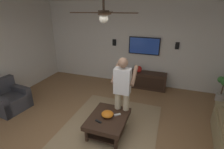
{
  "coord_description": "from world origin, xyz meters",
  "views": [
    {
      "loc": [
        -2.61,
        -1.23,
        2.62
      ],
      "look_at": [
        0.75,
        -0.05,
        1.2
      ],
      "focal_mm": 27.25,
      "sensor_mm": 36.0,
      "label": 1
    }
  ],
  "objects": [
    {
      "name": "area_rug",
      "position": [
        0.47,
        -0.13,
        0.01
      ],
      "size": [
        2.45,
        2.11,
        0.01
      ],
      "primitive_type": "cube",
      "color": "#9E8460",
      "rests_on": "ground"
    },
    {
      "name": "vase_round",
      "position": [
        2.79,
        -0.29,
        0.66
      ],
      "size": [
        0.22,
        0.22,
        0.22
      ],
      "primitive_type": "sphere",
      "color": "red",
      "rests_on": "media_console"
    },
    {
      "name": "tv",
      "position": [
        3.07,
        -0.38,
        1.4
      ],
      "size": [
        0.05,
        1.04,
        0.58
      ],
      "rotation": [
        0.0,
        0.0,
        3.14
      ],
      "color": "black"
    },
    {
      "name": "armchair",
      "position": [
        0.26,
        2.75,
        0.28
      ],
      "size": [
        0.89,
        0.9,
        0.82
      ],
      "rotation": [
        0.0,
        0.0,
        -1.69
      ],
      "color": "#38383D",
      "rests_on": "ground"
    },
    {
      "name": "remote_white",
      "position": [
        0.4,
        -0.3,
        0.41
      ],
      "size": [
        0.13,
        0.14,
        0.02
      ],
      "primitive_type": "cube",
      "rotation": [
        0.0,
        0.0,
        5.42
      ],
      "color": "white",
      "rests_on": "coffee_table"
    },
    {
      "name": "wall_back_tv",
      "position": [
        3.16,
        0.0,
        1.41
      ],
      "size": [
        0.1,
        6.71,
        2.83
      ],
      "primitive_type": "cube",
      "color": "silver",
      "rests_on": "ground"
    },
    {
      "name": "ground_plane",
      "position": [
        0.0,
        0.0,
        0.0
      ],
      "size": [
        7.81,
        7.81,
        0.0
      ],
      "primitive_type": "plane",
      "color": "olive"
    },
    {
      "name": "remote_black",
      "position": [
        0.05,
        -0.0,
        0.41
      ],
      "size": [
        0.09,
        0.16,
        0.02
      ],
      "primitive_type": "cube",
      "rotation": [
        0.0,
        0.0,
        1.25
      ],
      "color": "black",
      "rests_on": "coffee_table"
    },
    {
      "name": "ceiling_fan",
      "position": [
        0.32,
        -0.06,
        2.5
      ],
      "size": [
        1.17,
        1.2,
        0.46
      ],
      "color": "#4C3828"
    },
    {
      "name": "media_console",
      "position": [
        2.83,
        -0.38,
        0.28
      ],
      "size": [
        0.45,
        1.7,
        0.55
      ],
      "rotation": [
        0.0,
        0.0,
        3.14
      ],
      "color": "#332116",
      "rests_on": "ground"
    },
    {
      "name": "wall_speaker_right",
      "position": [
        3.08,
        0.68,
        1.45
      ],
      "size": [
        0.06,
        0.12,
        0.22
      ],
      "primitive_type": "cube",
      "color": "black"
    },
    {
      "name": "person_standing",
      "position": [
        0.69,
        -0.32,
        0.93
      ],
      "size": [
        0.53,
        0.53,
        1.64
      ],
      "rotation": [
        0.0,
        0.0,
        0.01
      ],
      "color": "#C6B793",
      "rests_on": "ground"
    },
    {
      "name": "coffee_table",
      "position": [
        0.27,
        -0.13,
        0.3
      ],
      "size": [
        1.0,
        0.8,
        0.4
      ],
      "color": "#332116",
      "rests_on": "ground"
    },
    {
      "name": "bowl",
      "position": [
        0.28,
        -0.11,
        0.46
      ],
      "size": [
        0.27,
        0.27,
        0.12
      ],
      "primitive_type": "ellipsoid",
      "color": "orange",
      "rests_on": "coffee_table"
    },
    {
      "name": "wall_speaker_left",
      "position": [
        3.08,
        -1.42,
        1.48
      ],
      "size": [
        0.06,
        0.12,
        0.22
      ],
      "primitive_type": "cube",
      "color": "black"
    }
  ]
}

